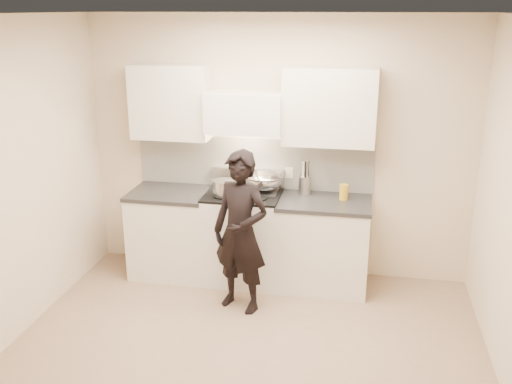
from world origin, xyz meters
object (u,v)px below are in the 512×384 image
Objects in this scene: utensil_crock at (305,184)px; person at (241,232)px; stove at (243,236)px; counter_right at (323,243)px; wok at (264,180)px.

person reaches higher than utensil_crock.
stove is at bearing -163.24° from utensil_crock.
person is (-0.72, -0.61, 0.31)m from counter_right.
wok is at bearing 27.85° from stove.
stove is 1.04× the size of counter_right.
wok is 0.42m from utensil_crock.
person is (0.11, -0.61, 0.29)m from stove.
utensil_crock is (0.41, 0.08, -0.04)m from wok.
person is at bearing -122.18° from utensil_crock.
person is at bearing -139.65° from counter_right.
person reaches higher than stove.
utensil_crock is (0.61, 0.18, 0.55)m from stove.
person is (-0.09, -0.72, -0.30)m from wok.
wok is at bearing 170.51° from counter_right.
stove is at bearing -152.15° from wok.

